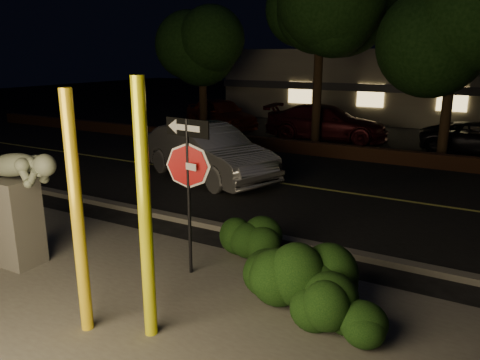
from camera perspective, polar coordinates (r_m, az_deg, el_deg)
name	(u,v)px	position (r m, az deg, el deg)	size (l,w,h in m)	color
ground	(351,168)	(16.31, 13.38, 1.47)	(90.00, 90.00, 0.00)	black
patio	(125,326)	(7.12, -13.82, -16.95)	(14.00, 6.00, 0.02)	#4C4944
road	(321,189)	(13.54, 9.79, -1.10)	(80.00, 8.00, 0.01)	black
lane_marking	(321,189)	(13.54, 9.79, -1.04)	(80.00, 0.12, 0.01)	#B6B548
curb	(254,234)	(9.95, 1.67, -6.58)	(80.00, 0.25, 0.12)	#4C4944
brick_wall	(362,154)	(17.49, 14.64, 3.13)	(40.00, 0.35, 0.50)	#472616
parking_lot	(395,137)	(23.00, 18.34, 5.03)	(40.00, 12.00, 0.01)	black
building	(426,84)	(30.63, 21.72, 10.84)	(22.00, 10.20, 4.00)	#70665A
tree_far_a	(201,16)	(22.09, -4.73, 19.25)	(4.60, 4.60, 7.43)	black
yellow_pole_left	(77,217)	(6.51, -19.22, -4.25)	(0.17, 0.17, 3.34)	yellow
yellow_pole_right	(145,214)	(6.13, -11.51, -4.13)	(0.17, 0.17, 3.50)	yellow
signpost	(188,166)	(7.79, -6.37, 1.67)	(0.92, 0.16, 2.73)	black
sculpture	(16,195)	(9.11, -25.63, -1.71)	(2.02, 0.64, 2.16)	#4C4944
hedge_center	(253,238)	(8.73, 1.65, -7.08)	(1.68, 0.79, 0.88)	black
hedge_right	(298,271)	(7.28, 7.04, -10.92)	(1.70, 0.91, 1.11)	black
hedge_far_right	(339,305)	(6.69, 12.00, -14.73)	(1.28, 0.80, 0.89)	black
silver_sedan	(207,152)	(14.36, -4.02, 3.43)	(1.76, 5.06, 1.67)	#AFAEB3
parked_car_red	(221,114)	(24.07, -2.39, 8.10)	(1.87, 4.66, 1.59)	maroon
parked_car_darkred	(326,123)	(21.23, 10.46, 6.87)	(2.18, 5.36, 1.55)	#3B0C12
parked_car_dark	(479,139)	(20.18, 27.16, 4.51)	(1.98, 4.30, 1.19)	black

